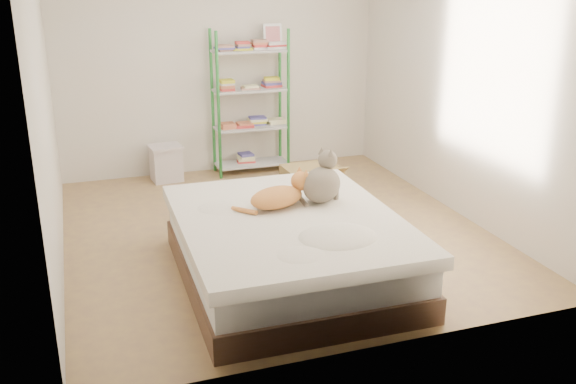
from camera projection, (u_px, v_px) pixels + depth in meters
name	position (u px, v px, depth m)	size (l,w,h in m)	color
room	(274.00, 94.00, 5.64)	(3.81, 4.21, 2.61)	tan
bed	(288.00, 248.00, 5.04)	(1.69, 2.10, 0.53)	brown
orange_cat	(277.00, 195.00, 5.10)	(0.55, 0.29, 0.22)	#EB8647
grey_cat	(322.00, 177.00, 5.20)	(0.31, 0.38, 0.43)	gray
shelf_unit	(251.00, 98.00, 7.55)	(0.88, 0.36, 1.74)	#2F8D3C
cardboard_box	(312.00, 185.00, 6.72)	(0.57, 0.55, 0.45)	olive
white_bin	(166.00, 163.00, 7.43)	(0.39, 0.35, 0.42)	beige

